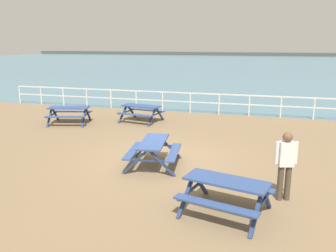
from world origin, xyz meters
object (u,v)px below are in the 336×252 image
(picnic_table_near_right, at_px, (141,109))
(picnic_table_seaward, at_px, (153,147))
(visitor, at_px, (286,162))
(picnic_table_far_right, at_px, (69,111))
(picnic_table_far_left, at_px, (226,188))

(picnic_table_near_right, relative_size, picnic_table_seaward, 1.02)
(picnic_table_near_right, xyz_separation_m, visitor, (6.18, -6.99, 0.36))
(visitor, bearing_deg, picnic_table_near_right, 24.89)
(picnic_table_seaward, relative_size, visitor, 1.20)
(picnic_table_far_right, height_order, picnic_table_seaward, same)
(picnic_table_near_right, bearing_deg, visitor, -38.69)
(picnic_table_far_right, relative_size, visitor, 1.28)
(picnic_table_near_right, xyz_separation_m, picnic_table_far_left, (4.95, -8.04, 0.00))
(picnic_table_far_right, xyz_separation_m, visitor, (9.22, -5.67, 0.36))
(picnic_table_near_right, relative_size, visitor, 1.22)
(visitor, bearing_deg, picnic_table_seaward, 52.87)
(picnic_table_far_left, bearing_deg, visitor, 54.33)
(picnic_table_seaward, bearing_deg, picnic_table_far_right, 44.06)
(picnic_table_far_left, xyz_separation_m, picnic_table_seaward, (-2.47, 2.44, 0.00))
(picnic_table_seaward, bearing_deg, picnic_table_far_left, -142.73)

